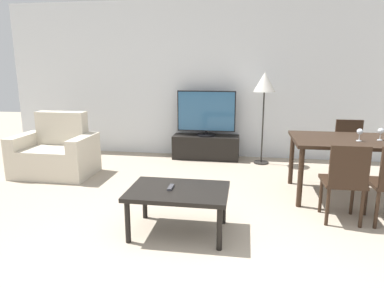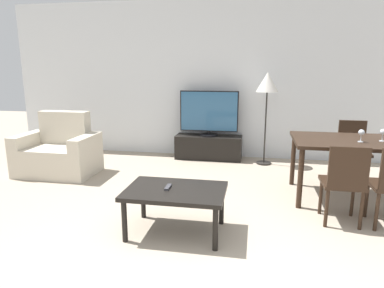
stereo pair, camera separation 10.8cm
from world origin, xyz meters
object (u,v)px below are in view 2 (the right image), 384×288
(tv_stand, at_px, (209,147))
(coffee_table, at_px, (175,194))
(dining_chair_near, at_px, (344,180))
(wine_glass_left, at_px, (383,133))
(armchair, at_px, (59,153))
(wine_glass_center, at_px, (361,133))
(remote_primary, at_px, (168,187))
(dining_table, at_px, (351,146))
(floor_lamp, at_px, (267,86))
(tv, at_px, (209,113))
(dining_chair_far, at_px, (353,147))

(tv_stand, relative_size, coffee_table, 1.21)
(dining_chair_near, bearing_deg, wine_glass_left, 53.06)
(armchair, height_order, coffee_table, armchair)
(tv_stand, bearing_deg, dining_chair_near, -54.09)
(wine_glass_left, xyz_separation_m, wine_glass_center, (-0.25, -0.08, 0.00))
(remote_primary, relative_size, wine_glass_center, 1.03)
(dining_table, xyz_separation_m, wine_glass_center, (0.07, -0.11, 0.18))
(wine_glass_left, bearing_deg, tv_stand, 144.73)
(dining_chair_near, height_order, floor_lamp, floor_lamp)
(tv, xyz_separation_m, dining_table, (1.91, -1.54, -0.15))
(tv_stand, relative_size, remote_primary, 7.62)
(armchair, xyz_separation_m, dining_table, (4.00, -0.30, 0.34))
(coffee_table, relative_size, wine_glass_left, 6.45)
(coffee_table, xyz_separation_m, wine_glass_center, (1.91, 1.13, 0.44))
(floor_lamp, xyz_separation_m, wine_glass_center, (1.03, -1.49, -0.45))
(dining_table, relative_size, wine_glass_center, 9.06)
(tv, xyz_separation_m, floor_lamp, (0.95, -0.16, 0.49))
(floor_lamp, bearing_deg, wine_glass_center, -55.47)
(dining_table, relative_size, remote_primary, 8.82)
(dining_chair_near, distance_m, dining_chair_far, 1.61)
(wine_glass_left, bearing_deg, floor_lamp, 132.23)
(coffee_table, height_order, dining_table, dining_table)
(tv, bearing_deg, armchair, -149.22)
(floor_lamp, height_order, wine_glass_left, floor_lamp)
(tv, distance_m, dining_chair_far, 2.30)
(armchair, distance_m, wine_glass_center, 4.13)
(wine_glass_center, bearing_deg, floor_lamp, 124.53)
(floor_lamp, distance_m, remote_primary, 2.90)
(tv_stand, height_order, floor_lamp, floor_lamp)
(tv, height_order, floor_lamp, floor_lamp)
(dining_table, bearing_deg, remote_primary, -147.42)
(tv_stand, relative_size, dining_table, 0.86)
(coffee_table, height_order, floor_lamp, floor_lamp)
(dining_chair_far, height_order, wine_glass_left, wine_glass_left)
(armchair, height_order, tv, tv)
(tv, bearing_deg, dining_chair_far, -19.91)
(remote_primary, distance_m, wine_glass_left, 2.57)
(wine_glass_center, bearing_deg, wine_glass_left, 17.81)
(armchair, xyz_separation_m, dining_chair_near, (3.77, -1.07, 0.16))
(armchair, relative_size, wine_glass_left, 7.66)
(wine_glass_left, bearing_deg, tv, 144.77)
(floor_lamp, bearing_deg, dining_table, -55.21)
(tv_stand, relative_size, floor_lamp, 0.76)
(tv_stand, distance_m, remote_primary, 2.78)
(wine_glass_center, bearing_deg, tv, 140.03)
(armchair, height_order, tv_stand, armchair)
(armchair, bearing_deg, dining_table, -4.24)
(coffee_table, bearing_deg, tv_stand, 91.32)
(floor_lamp, relative_size, wine_glass_center, 10.24)
(remote_primary, xyz_separation_m, wine_glass_center, (1.99, 1.11, 0.38))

